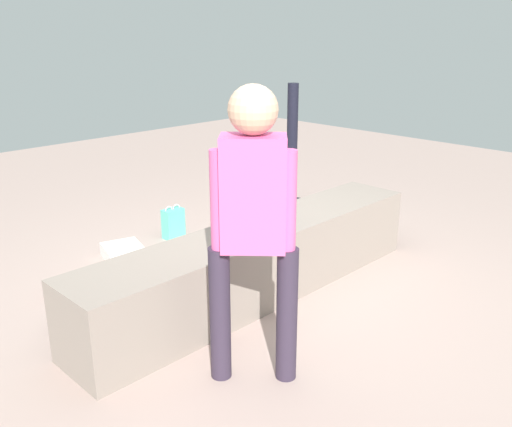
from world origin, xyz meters
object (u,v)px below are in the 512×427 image
at_px(adult_standing, 253,212).
at_px(cake_box_white, 123,252).
at_px(handbag_black_leather, 90,303).
at_px(party_cup_red, 61,287).
at_px(gift_bag, 173,223).
at_px(water_bottle_far_side, 209,250).
at_px(child_seated, 261,195).
at_px(cake_plate, 236,237).
at_px(water_bottle_near_gift, 277,226).

relative_size(adult_standing, cake_box_white, 4.77).
bearing_deg(adult_standing, handbag_black_leather, 104.16).
xyz_separation_m(party_cup_red, handbag_black_leather, (-0.03, -0.47, 0.05)).
distance_m(adult_standing, gift_bag, 2.34).
bearing_deg(water_bottle_far_side, party_cup_red, 164.08).
bearing_deg(gift_bag, child_seated, -100.04).
bearing_deg(water_bottle_far_side, gift_bag, 78.39).
bearing_deg(adult_standing, child_seated, 42.30).
distance_m(cake_plate, water_bottle_far_side, 0.95).
bearing_deg(child_seated, adult_standing, -137.70).
bearing_deg(cake_plate, party_cup_red, 123.08).
relative_size(party_cup_red, cake_box_white, 0.34).
bearing_deg(party_cup_red, adult_standing, -80.73).
height_order(party_cup_red, cake_box_white, party_cup_red).
xyz_separation_m(cake_box_white, handbag_black_leather, (-0.69, -0.72, 0.06)).
xyz_separation_m(water_bottle_near_gift, water_bottle_far_side, (-0.80, -0.00, 0.00)).
bearing_deg(cake_box_white, gift_bag, 7.60).
bearing_deg(cake_box_white, handbag_black_leather, -133.81).
bearing_deg(party_cup_red, handbag_black_leather, -93.45).
xyz_separation_m(child_seated, adult_standing, (-0.73, -0.67, 0.21)).
relative_size(child_seated, adult_standing, 0.31).
height_order(adult_standing, water_bottle_near_gift, adult_standing).
bearing_deg(party_cup_red, water_bottle_near_gift, -9.37).
relative_size(adult_standing, water_bottle_near_gift, 6.86).
distance_m(cake_plate, cake_box_white, 1.40).
bearing_deg(child_seated, handbag_black_leather, 153.75).
relative_size(cake_plate, party_cup_red, 2.03).
height_order(party_cup_red, handbag_black_leather, handbag_black_leather).
bearing_deg(handbag_black_leather, child_seated, -26.25).
distance_m(cake_plate, party_cup_red, 1.35).
distance_m(cake_box_white, handbag_black_leather, 1.00).
relative_size(water_bottle_near_gift, water_bottle_far_side, 0.97).
relative_size(cake_plate, cake_box_white, 0.70).
distance_m(child_seated, cake_plate, 0.37).
relative_size(water_bottle_far_side, handbag_black_leather, 0.72).
xyz_separation_m(adult_standing, gift_bag, (0.96, 1.97, -0.79)).
bearing_deg(cake_plate, adult_standing, -126.15).
bearing_deg(water_bottle_far_side, cake_box_white, 127.65).
height_order(child_seated, water_bottle_near_gift, child_seated).
bearing_deg(cake_box_white, water_bottle_far_side, -52.35).
relative_size(adult_standing, party_cup_red, 13.90).
height_order(adult_standing, cake_plate, adult_standing).
bearing_deg(party_cup_red, cake_plate, -56.92).
bearing_deg(child_seated, cake_plate, -164.33).
xyz_separation_m(adult_standing, cake_box_white, (0.40, 1.90, -0.88)).
bearing_deg(cake_box_white, child_seated, -74.61).
xyz_separation_m(gift_bag, water_bottle_near_gift, (0.66, -0.64, -0.03)).
bearing_deg(gift_bag, water_bottle_near_gift, -44.06).
xyz_separation_m(gift_bag, water_bottle_far_side, (-0.13, -0.64, -0.03)).
bearing_deg(water_bottle_near_gift, water_bottle_far_side, -179.93).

